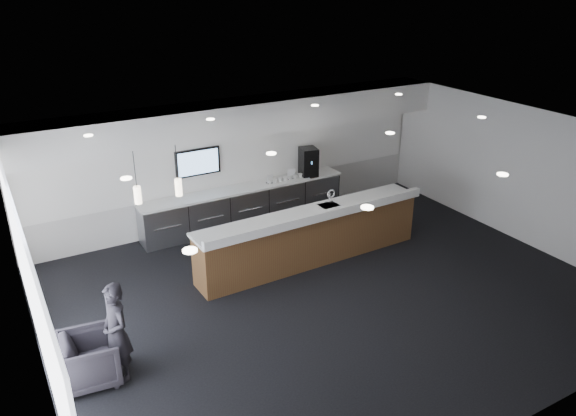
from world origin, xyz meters
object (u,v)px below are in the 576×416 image
service_counter (311,236)px  lounge_guest (116,332)px  coffee_machine (308,162)px  armchair (90,359)px

service_counter → lounge_guest: 4.70m
lounge_guest → coffee_machine: bearing=112.0°
service_counter → armchair: 5.04m
service_counter → armchair: (-4.80, -1.55, -0.19)m
coffee_machine → lounge_guest: (-5.74, -3.99, -0.51)m
lounge_guest → armchair: bearing=-118.4°
lounge_guest → service_counter: bearing=98.0°
service_counter → lounge_guest: lounge_guest is taller
service_counter → armchair: bearing=-163.5°
coffee_machine → lounge_guest: bearing=-133.9°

